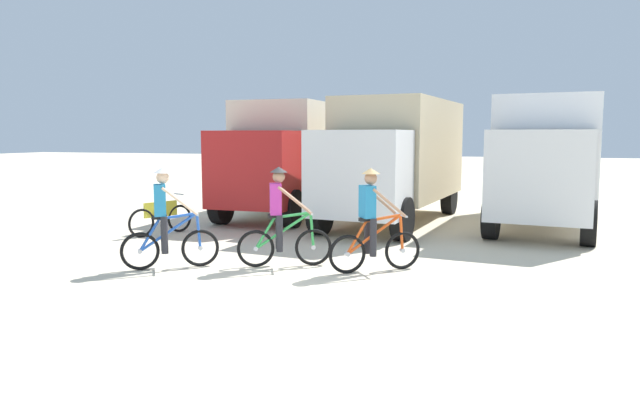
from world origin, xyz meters
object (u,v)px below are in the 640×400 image
object	(u,v)px
box_truck_cream_rv	(293,152)
box_truck_avon_van	(549,155)
cyclist_orange_shirt	(166,222)
cyclist_cowboy_hat	(281,220)
box_truck_tan_camper	(395,154)
cyclist_near_camera	(372,224)
bicycle_spare	(161,218)

from	to	relation	value
box_truck_cream_rv	box_truck_avon_van	bearing A→B (deg)	-2.44
cyclist_orange_shirt	cyclist_cowboy_hat	xyz separation A→B (m)	(1.89, 0.77, 0.00)
box_truck_tan_camper	cyclist_near_camera	size ratio (longest dim) A/B	3.83
box_truck_cream_rv	box_truck_tan_camper	bearing A→B (deg)	-15.36
bicycle_spare	cyclist_cowboy_hat	bearing A→B (deg)	-29.98
box_truck_avon_van	cyclist_cowboy_hat	bearing A→B (deg)	-126.55
box_truck_cream_rv	cyclist_orange_shirt	size ratio (longest dim) A/B	3.73
box_truck_tan_camper	cyclist_near_camera	world-z (taller)	box_truck_tan_camper
cyclist_cowboy_hat	box_truck_cream_rv	bearing A→B (deg)	108.52
box_truck_cream_rv	cyclist_near_camera	distance (m)	8.02
box_truck_cream_rv	box_truck_tan_camper	world-z (taller)	same
box_truck_avon_van	cyclist_near_camera	xyz separation A→B (m)	(-3.27, -6.56, -1.03)
cyclist_cowboy_hat	cyclist_near_camera	bearing A→B (deg)	3.40
cyclist_orange_shirt	box_truck_tan_camper	bearing A→B (deg)	67.13
box_truck_cream_rv	bicycle_spare	bearing A→B (deg)	-109.69
box_truck_cream_rv	cyclist_orange_shirt	world-z (taller)	box_truck_cream_rv
cyclist_cowboy_hat	box_truck_avon_van	bearing A→B (deg)	53.45
cyclist_cowboy_hat	cyclist_near_camera	world-z (taller)	same
box_truck_cream_rv	cyclist_orange_shirt	distance (m)	7.82
cyclist_orange_shirt	bicycle_spare	distance (m)	3.76
cyclist_near_camera	bicycle_spare	xyz separation A→B (m)	(-5.67, 2.21, -0.45)
box_truck_cream_rv	cyclist_orange_shirt	xyz separation A→B (m)	(0.44, -7.74, -1.03)
box_truck_tan_camper	bicycle_spare	xyz separation A→B (m)	(-4.99, -3.75, -1.48)
box_truck_cream_rv	cyclist_cowboy_hat	world-z (taller)	box_truck_cream_rv
box_truck_cream_rv	cyclist_near_camera	bearing A→B (deg)	-59.81
cyclist_orange_shirt	cyclist_cowboy_hat	distance (m)	2.04
box_truck_tan_camper	box_truck_avon_van	world-z (taller)	same
cyclist_orange_shirt	box_truck_avon_van	bearing A→B (deg)	47.42
cyclist_orange_shirt	cyclist_near_camera	distance (m)	3.66
box_truck_cream_rv	box_truck_avon_van	xyz separation A→B (m)	(7.27, -0.31, 0.00)
box_truck_tan_camper	cyclist_near_camera	xyz separation A→B (m)	(0.67, -5.96, -1.03)
box_truck_avon_van	cyclist_orange_shirt	size ratio (longest dim) A/B	3.84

